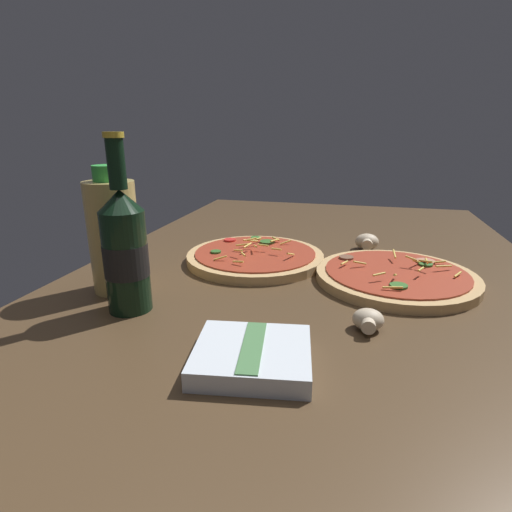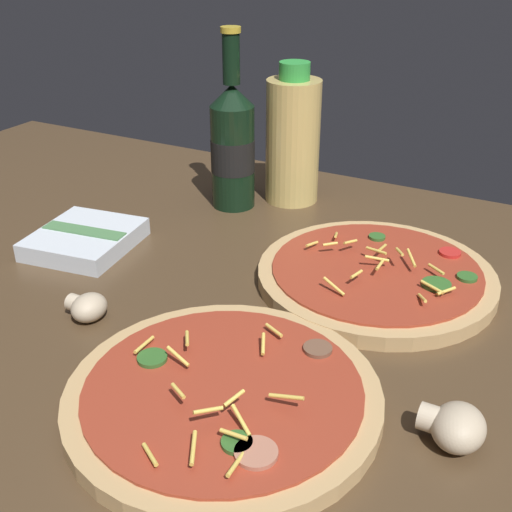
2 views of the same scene
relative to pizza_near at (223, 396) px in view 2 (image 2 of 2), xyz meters
The scene contains 8 objects.
counter_slab 16.32cm from the pizza_near, 106.50° to the left, with size 160.00×90.00×2.50cm.
pizza_near is the anchor object (origin of this frame).
pizza_far 28.05cm from the pizza_near, 79.70° to the left, with size 28.40×28.40×4.48cm.
beer_bottle 46.97cm from the pizza_near, 118.66° to the left, with size 6.57×6.57×26.18cm.
oil_bottle 50.01cm from the pizza_near, 108.11° to the left, with size 8.18×8.18×21.07cm.
mushroom_left 19.99cm from the pizza_near, 13.92° to the left, with size 5.50×5.24×3.67cm.
mushroom_right 20.97cm from the pizza_near, 165.58° to the left, with size 4.50×4.28×3.00cm.
dish_towel 37.32cm from the pizza_near, 150.24° to the left, with size 13.94×15.06×2.56cm.
Camera 2 is at (28.42, -54.04, 41.32)cm, focal length 45.00 mm.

